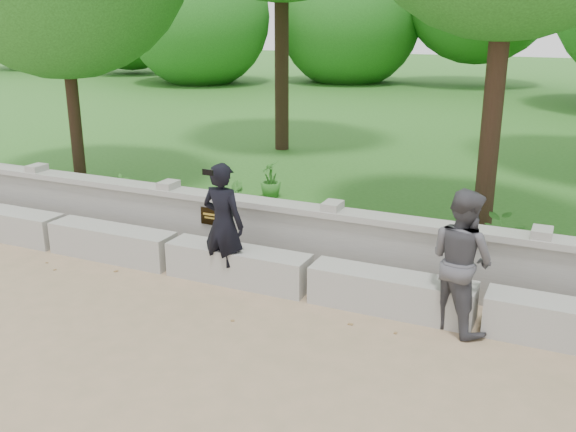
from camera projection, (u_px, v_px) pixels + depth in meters
name	position (u px, v px, depth m)	size (l,w,h in m)	color
ground	(73.00, 330.00, 6.97)	(80.00, 80.00, 0.00)	#9F8161
lawn	(406.00, 125.00, 19.05)	(40.00, 22.00, 0.25)	#285D1B
concrete_bench	(172.00, 254.00, 8.55)	(11.90, 0.45, 0.45)	#A8A59E
parapet_wall	(200.00, 222.00, 9.08)	(12.50, 0.35, 0.90)	#9E9B95
man_main	(223.00, 224.00, 7.95)	(0.60, 0.54, 1.57)	black
visitor_left	(462.00, 260.00, 6.79)	(0.97, 0.92, 1.57)	#48474D
shrub_a	(123.00, 191.00, 10.43)	(0.29, 0.20, 0.55)	#367828
shrub_b	(234.00, 203.00, 9.59)	(0.36, 0.29, 0.65)	#367828
shrub_c	(506.00, 241.00, 8.03)	(0.56, 0.48, 0.62)	#367828
shrub_d	(271.00, 179.00, 11.00)	(0.36, 0.32, 0.64)	#367828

